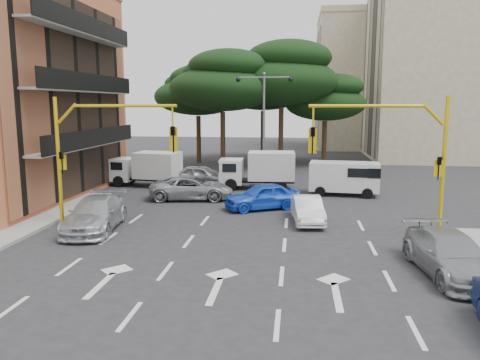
% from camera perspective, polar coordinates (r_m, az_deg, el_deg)
% --- Properties ---
extents(ground, '(120.00, 120.00, 0.00)m').
position_cam_1_polar(ground, '(19.49, -0.51, -7.71)').
color(ground, '#28282B').
rests_on(ground, ground).
extents(median_strip, '(1.40, 6.00, 0.15)m').
position_cam_1_polar(median_strip, '(35.02, 2.86, 0.09)').
color(median_strip, gray).
rests_on(median_strip, ground).
extents(apartment_beige_near, '(20.20, 12.15, 18.70)m').
position_cam_1_polar(apartment_beige_near, '(53.56, 26.65, 12.30)').
color(apartment_beige_near, tan).
rests_on(apartment_beige_near, ground).
extents(apartment_beige_far, '(16.20, 12.15, 16.70)m').
position_cam_1_polar(apartment_beige_far, '(63.41, 16.80, 11.37)').
color(apartment_beige_far, tan).
rests_on(apartment_beige_far, ground).
extents(pine_left_near, '(9.15, 9.15, 10.23)m').
position_cam_1_polar(pine_left_near, '(40.97, -2.08, 12.01)').
color(pine_left_near, '#382616').
rests_on(pine_left_near, ground).
extents(pine_center, '(9.98, 9.98, 11.16)m').
position_cam_1_polar(pine_center, '(42.53, 5.19, 12.82)').
color(pine_center, '#382616').
rests_on(pine_center, ground).
extents(pine_left_far, '(8.32, 8.32, 9.30)m').
position_cam_1_polar(pine_left_far, '(45.41, -5.08, 10.85)').
color(pine_left_far, '#382616').
rests_on(pine_left_far, ground).
extents(pine_right, '(7.49, 7.49, 8.37)m').
position_cam_1_polar(pine_right, '(44.51, 10.46, 9.87)').
color(pine_right, '#382616').
rests_on(pine_right, ground).
extents(pine_back, '(9.15, 9.15, 10.23)m').
position_cam_1_polar(pine_back, '(47.58, 2.91, 11.64)').
color(pine_back, '#382616').
rests_on(pine_back, ground).
extents(signal_mast_right, '(5.79, 0.37, 6.00)m').
position_cam_1_polar(signal_mast_right, '(21.01, 19.00, 3.84)').
color(signal_mast_right, gold).
rests_on(signal_mast_right, ground).
extents(signal_mast_left, '(5.79, 0.37, 6.00)m').
position_cam_1_polar(signal_mast_left, '(22.51, -17.33, 4.26)').
color(signal_mast_left, gold).
rests_on(signal_mast_left, ground).
extents(street_lamp_center, '(4.16, 0.36, 7.77)m').
position_cam_1_polar(street_lamp_center, '(34.56, 2.94, 8.88)').
color(street_lamp_center, slate).
rests_on(street_lamp_center, median_strip).
extents(car_white_hatch, '(1.70, 3.90, 1.25)m').
position_cam_1_polar(car_white_hatch, '(22.92, 8.22, -3.58)').
color(car_white_hatch, silver).
rests_on(car_white_hatch, ground).
extents(car_blue_compact, '(4.46, 3.36, 1.41)m').
position_cam_1_polar(car_blue_compact, '(25.46, 2.73, -2.00)').
color(car_blue_compact, blue).
rests_on(car_blue_compact, ground).
extents(car_silver_wagon, '(2.70, 5.28, 1.47)m').
position_cam_1_polar(car_silver_wagon, '(22.30, -17.23, -3.99)').
color(car_silver_wagon, '#B0B4B9').
rests_on(car_silver_wagon, ground).
extents(car_silver_cross_a, '(5.21, 2.93, 1.38)m').
position_cam_1_polar(car_silver_cross_a, '(28.14, -5.92, -0.98)').
color(car_silver_cross_a, '#97999E').
rests_on(car_silver_cross_a, ground).
extents(car_silver_cross_b, '(4.48, 2.25, 1.46)m').
position_cam_1_polar(car_silver_cross_b, '(32.52, -4.69, 0.52)').
color(car_silver_cross_b, '#9EA1A6').
rests_on(car_silver_cross_b, ground).
extents(car_silver_parked, '(2.55, 5.08, 1.41)m').
position_cam_1_polar(car_silver_parked, '(17.38, 24.22, -8.27)').
color(car_silver_parked, '#93959A').
rests_on(car_silver_parked, ground).
extents(van_white, '(4.39, 2.31, 2.11)m').
position_cam_1_polar(van_white, '(29.98, 12.55, 0.20)').
color(van_white, silver).
rests_on(van_white, ground).
extents(box_truck_a, '(5.10, 2.71, 2.39)m').
position_cam_1_polar(box_truck_a, '(33.07, -11.38, 1.32)').
color(box_truck_a, white).
rests_on(box_truck_a, ground).
extents(box_truck_b, '(5.20, 2.41, 2.50)m').
position_cam_1_polar(box_truck_b, '(31.42, 2.17, 1.19)').
color(box_truck_b, silver).
rests_on(box_truck_b, ground).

